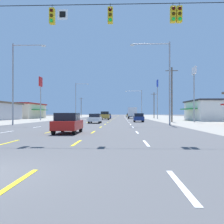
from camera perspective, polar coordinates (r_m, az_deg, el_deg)
ground_plane at (r=72.04m, az=-1.06°, el=-1.52°), size 572.00×572.00×0.00m
lot_apron_left at (r=77.47m, az=-19.67°, el=-1.42°), size 28.00×440.00×0.01m
lot_apron_right at (r=74.85m, az=18.22°, el=-1.46°), size 28.00×440.00×0.01m
lane_markings at (r=110.49m, az=0.06°, el=-1.11°), size 10.64×227.60×0.01m
signal_span_wire at (r=16.03m, az=-11.49°, el=14.30°), size 26.34×0.53×9.23m
hatchback_center_turn_nearest at (r=19.58m, az=-9.78°, el=-2.42°), size 1.72×3.90×1.54m
sedan_center_turn_near at (r=39.84m, az=-3.78°, el=-1.40°), size 1.80×4.50×1.46m
hatchback_far_right_mid at (r=45.44m, az=5.92°, el=-1.23°), size 1.72×3.90×1.54m
suv_center_turn_midfar at (r=61.37m, az=-1.54°, el=-0.77°), size 1.98×4.90×1.98m
sedan_center_turn_far at (r=73.53m, az=-0.91°, el=-0.91°), size 1.80×4.50×1.46m
box_truck_far_right_farther at (r=74.78m, az=4.51°, el=-0.07°), size 2.40×7.20×3.23m
sedan_inner_left_farthest at (r=79.36m, az=-3.23°, el=-0.87°), size 1.80×4.50×1.46m
sedan_far_right_distant_a at (r=108.50m, az=3.70°, el=-0.73°), size 1.80×4.50×1.46m
sedan_far_left_distant_b at (r=123.37m, az=-3.07°, el=-0.68°), size 1.80×4.50×1.46m
storefront_left_row_2 at (r=84.29m, az=-20.04°, el=0.25°), size 13.99×17.28×4.63m
storefront_right_row_1 at (r=58.82m, az=22.52°, el=0.35°), size 12.98×13.22×4.32m
pole_sign_left_row_1 at (r=60.02m, az=-15.56°, el=5.25°), size 0.24×1.98×9.67m
pole_sign_right_row_1 at (r=47.50m, az=17.74°, el=6.66°), size 0.24×2.31×9.67m
pole_sign_right_row_2 at (r=76.37m, az=10.04°, el=4.92°), size 0.24×1.96×11.30m
streetlight_left_row_0 at (r=35.97m, az=-20.51°, el=7.11°), size 4.40×0.26×10.65m
streetlight_right_row_0 at (r=33.72m, az=11.77°, el=7.74°), size 5.11×0.26×10.65m
streetlight_left_row_1 at (r=80.10m, az=-7.79°, el=3.07°), size 4.14×0.26×10.91m
streetlight_right_row_1 at (r=79.04m, az=6.13°, el=2.35°), size 5.14×0.26×8.67m
utility_pole_right_row_0 at (r=46.56m, az=13.14°, el=4.02°), size 2.20×0.26×9.65m
utility_pole_right_row_1 at (r=84.27m, az=9.31°, el=1.62°), size 2.20×0.26×8.36m
utility_pole_left_row_2 at (r=122.74m, az=-6.86°, el=1.18°), size 2.20×0.26×9.09m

